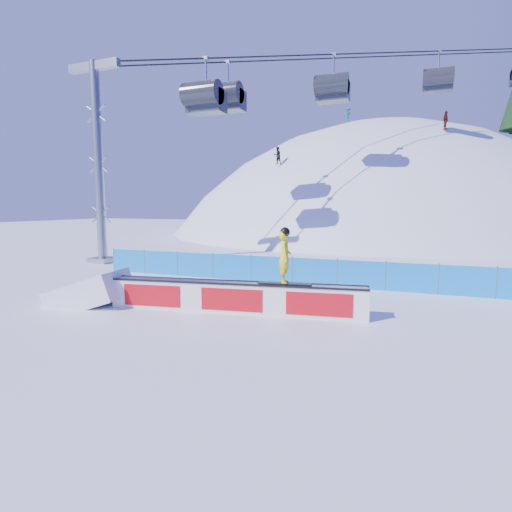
% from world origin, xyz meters
% --- Properties ---
extents(ground, '(160.00, 160.00, 0.00)m').
position_xyz_m(ground, '(0.00, 0.00, 0.00)').
color(ground, white).
rests_on(ground, ground).
extents(snow_hill, '(64.00, 64.00, 64.00)m').
position_xyz_m(snow_hill, '(0.00, 42.00, -18.00)').
color(snow_hill, white).
rests_on(snow_hill, ground).
extents(safety_fence, '(22.05, 0.05, 1.30)m').
position_xyz_m(safety_fence, '(0.00, 4.50, 0.60)').
color(safety_fence, '#0D7AE2').
rests_on(safety_fence, ground).
extents(chairlift, '(40.80, 41.70, 22.00)m').
position_xyz_m(chairlift, '(4.74, 27.49, 16.89)').
color(chairlift, gray).
rests_on(chairlift, ground).
extents(rail_box, '(8.61, 1.87, 1.03)m').
position_xyz_m(rail_box, '(-1.46, -0.88, 0.51)').
color(rail_box, white).
rests_on(rail_box, ground).
extents(snow_ramp, '(3.00, 2.12, 1.73)m').
position_xyz_m(snow_ramp, '(-6.78, -1.68, 0.00)').
color(snow_ramp, white).
rests_on(snow_ramp, ground).
extents(snowboarder, '(1.75, 0.70, 1.80)m').
position_xyz_m(snowboarder, '(0.21, -0.63, 1.92)').
color(snowboarder, black).
rests_on(snowboarder, rail_box).
extents(distant_skiers, '(22.85, 12.74, 7.44)m').
position_xyz_m(distant_skiers, '(0.90, 30.40, 10.99)').
color(distant_skiers, black).
rests_on(distant_skiers, ground).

